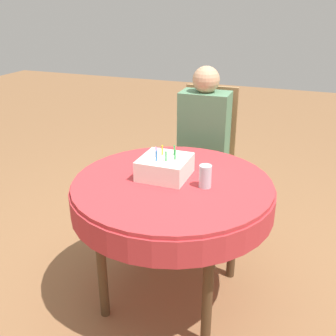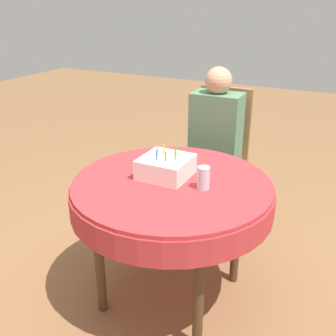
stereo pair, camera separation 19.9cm
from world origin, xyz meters
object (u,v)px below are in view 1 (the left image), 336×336
at_px(drinking_glass, 205,176).
at_px(person, 203,138).
at_px(chair, 206,155).
at_px(birthday_cake, 165,167).

bearing_deg(drinking_glass, person, 106.78).
xyz_separation_m(chair, drinking_glass, (0.23, -0.86, 0.24)).
distance_m(person, drinking_glass, 0.79).
height_order(chair, drinking_glass, chair).
relative_size(chair, birthday_cake, 4.15).
xyz_separation_m(person, drinking_glass, (0.23, -0.75, 0.07)).
relative_size(person, drinking_glass, 10.40).
xyz_separation_m(birthday_cake, drinking_glass, (0.23, -0.05, 0.00)).
height_order(person, birthday_cake, person).
bearing_deg(chair, person, -90.00).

